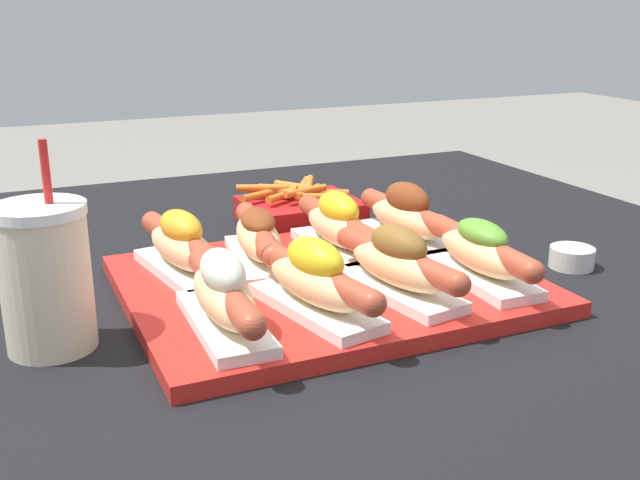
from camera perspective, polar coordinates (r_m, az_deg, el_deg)
serving_tray at (r=0.87m, az=0.53°, el=-3.43°), size 0.45×0.37×0.02m
hot_dog_0 at (r=0.73m, az=-7.35°, el=-4.15°), size 0.06×0.21×0.08m
hot_dog_1 at (r=0.76m, az=-0.37°, el=-3.08°), size 0.09×0.21×0.08m
hot_dog_2 at (r=0.81m, az=5.95°, el=-1.83°), size 0.09×0.21×0.08m
hot_dog_3 at (r=0.87m, az=12.15°, el=-0.91°), size 0.07×0.21×0.07m
hot_dog_4 at (r=0.89m, az=-10.51°, el=-0.41°), size 0.09×0.21×0.08m
hot_dog_5 at (r=0.91m, az=-4.66°, el=0.11°), size 0.09×0.21×0.07m
hot_dog_6 at (r=0.95m, az=1.39°, el=1.11°), size 0.06×0.21×0.08m
hot_dog_7 at (r=0.99m, az=6.72°, el=1.75°), size 0.07×0.21×0.08m
sauce_bowl at (r=1.00m, az=18.64°, el=-1.18°), size 0.06×0.06×0.03m
drink_cup at (r=0.76m, az=-20.16°, el=-2.67°), size 0.09×0.09×0.21m
fries_basket at (r=1.15m, az=-1.59°, el=2.44°), size 0.18×0.14×0.06m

